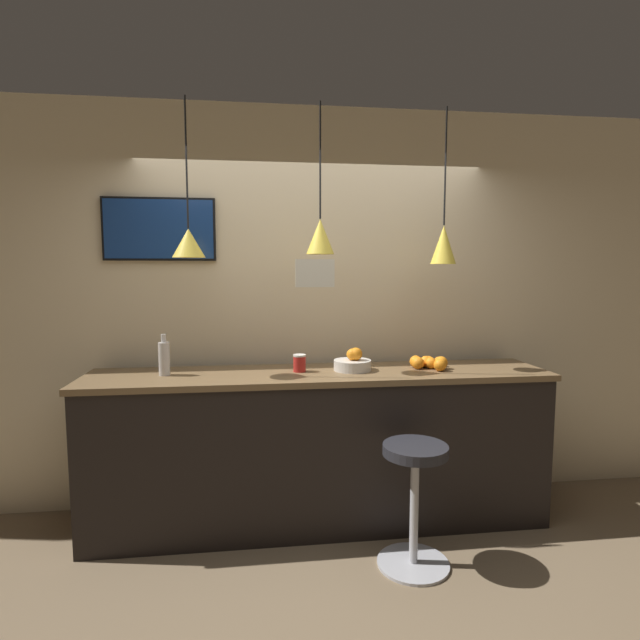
{
  "coord_description": "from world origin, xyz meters",
  "views": [
    {
      "loc": [
        -0.42,
        -2.6,
        1.74
      ],
      "look_at": [
        0.0,
        0.66,
        1.4
      ],
      "focal_mm": 28.0,
      "sensor_mm": 36.0,
      "label": 1
    }
  ],
  "objects_px": {
    "mounted_tv": "(159,229)",
    "juice_bottle": "(164,358)",
    "bar_stool": "(415,485)",
    "spread_jar": "(300,363)",
    "fruit_bowl": "(353,362)"
  },
  "relations": [
    {
      "from": "bar_stool",
      "to": "juice_bottle",
      "type": "xyz_separation_m",
      "value": [
        -1.5,
        0.6,
        0.68
      ]
    },
    {
      "from": "fruit_bowl",
      "to": "juice_bottle",
      "type": "distance_m",
      "value": 1.24
    },
    {
      "from": "fruit_bowl",
      "to": "mounted_tv",
      "type": "height_order",
      "value": "mounted_tv"
    },
    {
      "from": "fruit_bowl",
      "to": "mounted_tv",
      "type": "bearing_deg",
      "value": 165.25
    },
    {
      "from": "bar_stool",
      "to": "mounted_tv",
      "type": "relative_size",
      "value": 0.95
    },
    {
      "from": "mounted_tv",
      "to": "juice_bottle",
      "type": "bearing_deg",
      "value": -79.09
    },
    {
      "from": "bar_stool",
      "to": "fruit_bowl",
      "type": "distance_m",
      "value": 0.9
    },
    {
      "from": "fruit_bowl",
      "to": "mounted_tv",
      "type": "distance_m",
      "value": 1.63
    },
    {
      "from": "fruit_bowl",
      "to": "spread_jar",
      "type": "height_order",
      "value": "fruit_bowl"
    },
    {
      "from": "bar_stool",
      "to": "spread_jar",
      "type": "relative_size",
      "value": 6.28
    },
    {
      "from": "juice_bottle",
      "to": "mounted_tv",
      "type": "xyz_separation_m",
      "value": [
        -0.07,
        0.34,
        0.85
      ]
    },
    {
      "from": "bar_stool",
      "to": "mounted_tv",
      "type": "xyz_separation_m",
      "value": [
        -1.56,
        0.94,
        1.53
      ]
    },
    {
      "from": "spread_jar",
      "to": "mounted_tv",
      "type": "relative_size",
      "value": 0.15
    },
    {
      "from": "fruit_bowl",
      "to": "spread_jar",
      "type": "bearing_deg",
      "value": 179.74
    },
    {
      "from": "juice_bottle",
      "to": "spread_jar",
      "type": "bearing_deg",
      "value": 0.0
    }
  ]
}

